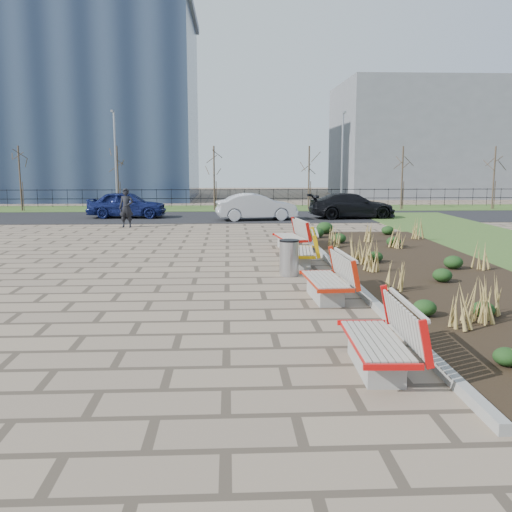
{
  "coord_description": "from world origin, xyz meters",
  "views": [
    {
      "loc": [
        0.88,
        -9.74,
        2.99
      ],
      "look_at": [
        1.5,
        3.0,
        0.9
      ],
      "focal_mm": 40.0,
      "sensor_mm": 36.0,
      "label": 1
    }
  ],
  "objects_px": {
    "bench_b": "(325,277)",
    "pedestrian": "(126,208)",
    "car_silver": "(256,207)",
    "bench_c": "(301,249)",
    "car_black": "(352,206)",
    "bench_d": "(290,235)",
    "car_blue": "(127,204)",
    "lamp_west": "(116,162)",
    "lamp_east": "(342,162)",
    "bench_a": "(376,337)",
    "litter_bin": "(289,258)"
  },
  "relations": [
    {
      "from": "car_blue",
      "to": "bench_b",
      "type": "bearing_deg",
      "value": -155.88
    },
    {
      "from": "pedestrian",
      "to": "car_blue",
      "type": "relative_size",
      "value": 0.43
    },
    {
      "from": "bench_b",
      "to": "car_blue",
      "type": "bearing_deg",
      "value": 108.81
    },
    {
      "from": "pedestrian",
      "to": "car_black",
      "type": "relative_size",
      "value": 0.39
    },
    {
      "from": "litter_bin",
      "to": "lamp_west",
      "type": "relative_size",
      "value": 0.16
    },
    {
      "from": "car_blue",
      "to": "car_black",
      "type": "height_order",
      "value": "car_blue"
    },
    {
      "from": "lamp_west",
      "to": "pedestrian",
      "type": "bearing_deg",
      "value": -76.57
    },
    {
      "from": "car_silver",
      "to": "bench_b",
      "type": "bearing_deg",
      "value": 174.34
    },
    {
      "from": "bench_b",
      "to": "bench_c",
      "type": "xyz_separation_m",
      "value": [
        0.0,
        4.16,
        0.0
      ]
    },
    {
      "from": "car_silver",
      "to": "lamp_east",
      "type": "xyz_separation_m",
      "value": [
        5.64,
        5.87,
        2.33
      ]
    },
    {
      "from": "bench_c",
      "to": "pedestrian",
      "type": "height_order",
      "value": "pedestrian"
    },
    {
      "from": "bench_a",
      "to": "car_black",
      "type": "xyz_separation_m",
      "value": [
        4.58,
        22.76,
        0.2
      ]
    },
    {
      "from": "car_blue",
      "to": "car_silver",
      "type": "height_order",
      "value": "car_blue"
    },
    {
      "from": "lamp_east",
      "to": "pedestrian",
      "type": "bearing_deg",
      "value": -143.24
    },
    {
      "from": "bench_a",
      "to": "car_black",
      "type": "bearing_deg",
      "value": 80.37
    },
    {
      "from": "bench_c",
      "to": "car_silver",
      "type": "bearing_deg",
      "value": 99.22
    },
    {
      "from": "bench_b",
      "to": "litter_bin",
      "type": "height_order",
      "value": "bench_b"
    },
    {
      "from": "bench_a",
      "to": "car_blue",
      "type": "bearing_deg",
      "value": 109.71
    },
    {
      "from": "car_blue",
      "to": "car_black",
      "type": "xyz_separation_m",
      "value": [
        12.25,
        -0.89,
        -0.04
      ]
    },
    {
      "from": "bench_a",
      "to": "pedestrian",
      "type": "relative_size",
      "value": 1.15
    },
    {
      "from": "bench_b",
      "to": "pedestrian",
      "type": "relative_size",
      "value": 1.15
    },
    {
      "from": "bench_c",
      "to": "car_black",
      "type": "height_order",
      "value": "car_black"
    },
    {
      "from": "car_silver",
      "to": "pedestrian",
      "type": "bearing_deg",
      "value": 108.0
    },
    {
      "from": "car_blue",
      "to": "lamp_west",
      "type": "bearing_deg",
      "value": 19.9
    },
    {
      "from": "bench_c",
      "to": "lamp_east",
      "type": "relative_size",
      "value": 0.35
    },
    {
      "from": "bench_c",
      "to": "litter_bin",
      "type": "height_order",
      "value": "bench_c"
    },
    {
      "from": "litter_bin",
      "to": "bench_b",
      "type": "bearing_deg",
      "value": -79.6
    },
    {
      "from": "pedestrian",
      "to": "car_blue",
      "type": "distance_m",
      "value": 4.71
    },
    {
      "from": "pedestrian",
      "to": "bench_c",
      "type": "bearing_deg",
      "value": -51.58
    },
    {
      "from": "bench_b",
      "to": "pedestrian",
      "type": "height_order",
      "value": "pedestrian"
    },
    {
      "from": "car_silver",
      "to": "bench_c",
      "type": "bearing_deg",
      "value": 174.99
    },
    {
      "from": "bench_c",
      "to": "car_blue",
      "type": "bearing_deg",
      "value": 123.39
    },
    {
      "from": "bench_a",
      "to": "bench_c",
      "type": "height_order",
      "value": "same"
    },
    {
      "from": "pedestrian",
      "to": "car_silver",
      "type": "bearing_deg",
      "value": 30.87
    },
    {
      "from": "car_black",
      "to": "bench_d",
      "type": "bearing_deg",
      "value": 153.36
    },
    {
      "from": "bench_a",
      "to": "bench_c",
      "type": "relative_size",
      "value": 1.0
    },
    {
      "from": "bench_c",
      "to": "pedestrian",
      "type": "xyz_separation_m",
      "value": [
        -6.88,
        10.47,
        0.41
      ]
    },
    {
      "from": "bench_a",
      "to": "car_black",
      "type": "relative_size",
      "value": 0.45
    },
    {
      "from": "bench_a",
      "to": "lamp_east",
      "type": "xyz_separation_m",
      "value": [
        5.0,
        27.88,
        2.54
      ]
    },
    {
      "from": "pedestrian",
      "to": "lamp_east",
      "type": "bearing_deg",
      "value": 41.88
    },
    {
      "from": "bench_b",
      "to": "bench_c",
      "type": "bearing_deg",
      "value": 87.13
    },
    {
      "from": "bench_d",
      "to": "litter_bin",
      "type": "relative_size",
      "value": 2.23
    },
    {
      "from": "bench_b",
      "to": "lamp_east",
      "type": "bearing_deg",
      "value": 75.12
    },
    {
      "from": "car_silver",
      "to": "car_black",
      "type": "xyz_separation_m",
      "value": [
        5.22,
        0.74,
        -0.01
      ]
    },
    {
      "from": "pedestrian",
      "to": "bench_d",
      "type": "bearing_deg",
      "value": -41.5
    },
    {
      "from": "pedestrian",
      "to": "lamp_west",
      "type": "relative_size",
      "value": 0.3
    },
    {
      "from": "bench_d",
      "to": "lamp_west",
      "type": "height_order",
      "value": "lamp_west"
    },
    {
      "from": "bench_b",
      "to": "car_silver",
      "type": "xyz_separation_m",
      "value": [
        -0.64,
        17.65,
        0.21
      ]
    },
    {
      "from": "bench_b",
      "to": "car_black",
      "type": "height_order",
      "value": "car_black"
    },
    {
      "from": "lamp_east",
      "to": "lamp_west",
      "type": "bearing_deg",
      "value": 180.0
    }
  ]
}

